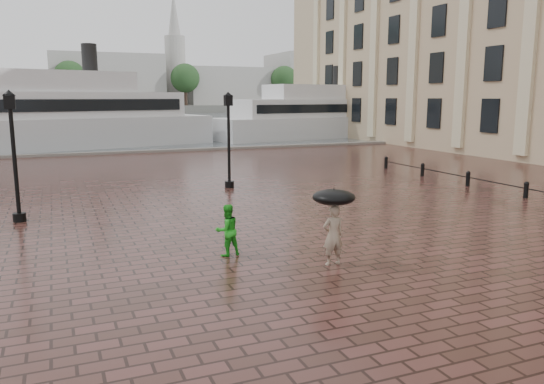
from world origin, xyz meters
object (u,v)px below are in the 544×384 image
at_px(street_lamps, 47,142).
at_px(adult_pedestrian, 333,235).
at_px(child_pedestrian, 227,230).
at_px(ferry_far, 317,116).
at_px(ferry_near, 55,117).

height_order(street_lamps, adult_pedestrian, street_lamps).
distance_m(adult_pedestrian, child_pedestrian, 2.92).
height_order(child_pedestrian, ferry_far, ferry_far).
bearing_deg(adult_pedestrian, ferry_near, -80.00).
relative_size(street_lamps, child_pedestrian, 10.78).
xyz_separation_m(adult_pedestrian, ferry_far, (19.70, 39.55, 1.50)).
bearing_deg(ferry_near, street_lamps, -106.00).
height_order(street_lamps, ferry_far, ferry_far).
height_order(street_lamps, ferry_near, ferry_near).
xyz_separation_m(ferry_near, ferry_far, (26.04, 2.72, -0.36)).
height_order(adult_pedestrian, ferry_near, ferry_near).
bearing_deg(street_lamps, ferry_near, 88.83).
xyz_separation_m(child_pedestrian, ferry_far, (21.98, 37.72, 1.57)).
bearing_deg(ferry_far, street_lamps, -145.22).
relative_size(adult_pedestrian, child_pedestrian, 1.11).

